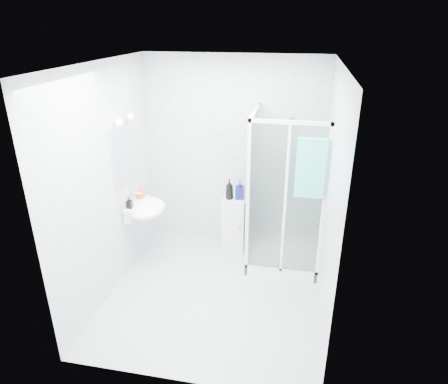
% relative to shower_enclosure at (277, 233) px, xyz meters
% --- Properties ---
extents(room, '(2.40, 2.60, 2.60)m').
position_rel_shower_enclosure_xyz_m(room, '(-0.67, -0.77, 0.85)').
color(room, white).
rests_on(room, ground).
extents(shower_enclosure, '(0.90, 0.95, 2.00)m').
position_rel_shower_enclosure_xyz_m(shower_enclosure, '(0.00, 0.00, 0.00)').
color(shower_enclosure, white).
rests_on(shower_enclosure, ground).
extents(wall_basin, '(0.46, 0.56, 0.35)m').
position_rel_shower_enclosure_xyz_m(wall_basin, '(-1.66, -0.32, 0.35)').
color(wall_basin, white).
rests_on(wall_basin, ground).
extents(mirror, '(0.02, 0.60, 0.70)m').
position_rel_shower_enclosure_xyz_m(mirror, '(-1.85, -0.32, 1.05)').
color(mirror, white).
rests_on(mirror, room).
extents(vanity_lights, '(0.10, 0.40, 0.08)m').
position_rel_shower_enclosure_xyz_m(vanity_lights, '(-1.80, -0.32, 1.47)').
color(vanity_lights, silver).
rests_on(vanity_lights, room).
extents(wall_hooks, '(0.23, 0.06, 0.03)m').
position_rel_shower_enclosure_xyz_m(wall_hooks, '(-0.92, 0.49, 1.17)').
color(wall_hooks, silver).
rests_on(wall_hooks, room).
extents(storage_cabinet, '(0.33, 0.35, 0.76)m').
position_rel_shower_enclosure_xyz_m(storage_cabinet, '(-0.61, 0.29, -0.07)').
color(storage_cabinet, silver).
rests_on(storage_cabinet, ground).
extents(hand_towel, '(0.32, 0.05, 0.68)m').
position_rel_shower_enclosure_xyz_m(hand_towel, '(0.33, -0.40, 1.07)').
color(hand_towel, '#31BCA8').
rests_on(hand_towel, shower_enclosure).
extents(shampoo_bottle_a, '(0.11, 0.11, 0.28)m').
position_rel_shower_enclosure_xyz_m(shampoo_bottle_a, '(-0.68, 0.25, 0.45)').
color(shampoo_bottle_a, black).
rests_on(shampoo_bottle_a, storage_cabinet).
extents(shampoo_bottle_b, '(0.13, 0.13, 0.26)m').
position_rel_shower_enclosure_xyz_m(shampoo_bottle_b, '(-0.54, 0.29, 0.44)').
color(shampoo_bottle_b, '#0F145A').
rests_on(shampoo_bottle_b, storage_cabinet).
extents(soap_dispenser_orange, '(0.14, 0.14, 0.16)m').
position_rel_shower_enclosure_xyz_m(soap_dispenser_orange, '(-1.75, -0.18, 0.49)').
color(soap_dispenser_orange, '#F13D1C').
rests_on(soap_dispenser_orange, wall_basin).
extents(soap_dispenser_black, '(0.07, 0.07, 0.14)m').
position_rel_shower_enclosure_xyz_m(soap_dispenser_black, '(-1.78, -0.47, 0.49)').
color(soap_dispenser_black, black).
rests_on(soap_dispenser_black, wall_basin).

